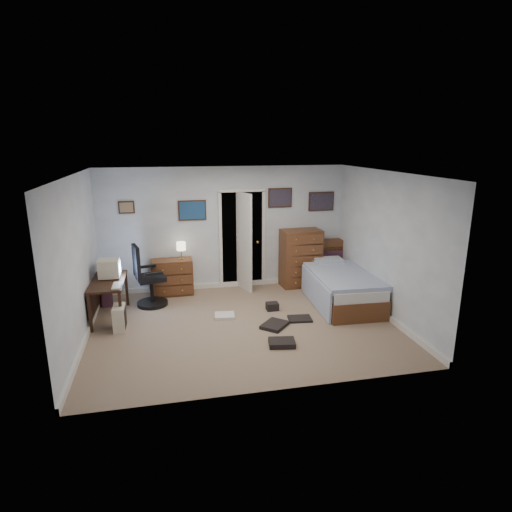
{
  "coord_description": "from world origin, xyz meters",
  "views": [
    {
      "loc": [
        -1.18,
        -6.51,
        2.98
      ],
      "look_at": [
        0.28,
        0.3,
        1.1
      ],
      "focal_mm": 30.0,
      "sensor_mm": 36.0,
      "label": 1
    }
  ],
  "objects_px": {
    "low_dresser": "(172,277)",
    "tall_dresser": "(301,258)",
    "computer_desk": "(104,289)",
    "office_chair": "(148,283)",
    "bed": "(340,287)"
  },
  "relations": [
    {
      "from": "low_dresser",
      "to": "tall_dresser",
      "type": "xyz_separation_m",
      "value": [
        2.66,
        -0.02,
        0.25
      ]
    },
    {
      "from": "computer_desk",
      "to": "office_chair",
      "type": "xyz_separation_m",
      "value": [
        0.71,
        0.44,
        -0.07
      ]
    },
    {
      "from": "computer_desk",
      "to": "office_chair",
      "type": "relative_size",
      "value": 1.01
    },
    {
      "from": "computer_desk",
      "to": "tall_dresser",
      "type": "height_order",
      "value": "tall_dresser"
    },
    {
      "from": "computer_desk",
      "to": "low_dresser",
      "type": "distance_m",
      "value": 1.54
    },
    {
      "from": "office_chair",
      "to": "low_dresser",
      "type": "height_order",
      "value": "office_chair"
    },
    {
      "from": "low_dresser",
      "to": "office_chair",
      "type": "bearing_deg",
      "value": -130.79
    },
    {
      "from": "computer_desk",
      "to": "low_dresser",
      "type": "height_order",
      "value": "low_dresser"
    },
    {
      "from": "office_chair",
      "to": "tall_dresser",
      "type": "relative_size",
      "value": 0.97
    },
    {
      "from": "low_dresser",
      "to": "bed",
      "type": "xyz_separation_m",
      "value": [
        3.09,
        -1.15,
        -0.04
      ]
    },
    {
      "from": "computer_desk",
      "to": "tall_dresser",
      "type": "xyz_separation_m",
      "value": [
        3.84,
        0.96,
        0.08
      ]
    },
    {
      "from": "tall_dresser",
      "to": "computer_desk",
      "type": "bearing_deg",
      "value": -169.58
    },
    {
      "from": "computer_desk",
      "to": "low_dresser",
      "type": "xyz_separation_m",
      "value": [
        1.17,
        0.99,
        -0.17
      ]
    },
    {
      "from": "tall_dresser",
      "to": "bed",
      "type": "height_order",
      "value": "tall_dresser"
    },
    {
      "from": "low_dresser",
      "to": "tall_dresser",
      "type": "relative_size",
      "value": 0.67
    }
  ]
}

